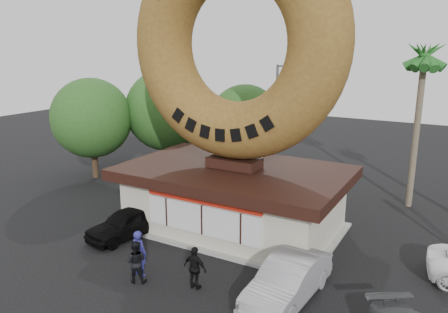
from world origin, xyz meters
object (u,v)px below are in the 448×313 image
giant_donut (235,44)px  person_center (136,262)px  person_left (139,253)px  car_black (127,223)px  donut_shop (234,196)px  person_right (195,268)px  street_lamp (278,115)px  car_silver (288,280)px

giant_donut → person_center: bearing=-97.4°
person_left → car_black: bearing=-39.8°
donut_shop → person_center: bearing=-97.5°
person_center → person_right: bearing=172.9°
street_lamp → giant_donut: bearing=-79.5°
giant_donut → car_silver: size_ratio=2.29×
donut_shop → person_right: bearing=-75.9°
person_right → car_black: 6.11m
street_lamp → person_center: 17.09m
donut_shop → person_left: donut_shop is taller
person_right → car_silver: size_ratio=0.36×
giant_donut → street_lamp: bearing=100.5°
giant_donut → car_silver: (4.90, -4.87, -8.55)m
car_black → street_lamp: bearing=92.7°
donut_shop → person_center: 6.77m
donut_shop → car_silver: (4.90, -4.85, -0.97)m
car_black → giant_donut: bearing=52.9°
person_left → person_right: person_left is taller
person_right → car_silver: person_right is taller
donut_shop → street_lamp: (-1.86, 10.02, 2.72)m
giant_donut → car_silver: bearing=-44.8°
car_black → car_silver: car_silver is taller
donut_shop → giant_donut: bearing=90.0°
donut_shop → person_left: bearing=-100.1°
person_center → car_black: bearing=-68.4°
person_right → person_left: bearing=8.4°
giant_donut → street_lamp: 11.28m
car_black → donut_shop: bearing=52.7°
street_lamp → person_right: bearing=-78.2°
person_center → car_silver: (5.78, 1.80, -0.08)m
donut_shop → street_lamp: bearing=100.5°
person_left → person_center: 0.54m
person_left → car_black: size_ratio=0.47×
giant_donut → person_left: (-1.10, -6.20, -8.36)m
person_right → giant_donut: bearing=-73.7°
person_left → donut_shop: bearing=-98.9°
giant_donut → street_lamp: size_ratio=1.39×
car_black → person_left: bearing=-28.7°
street_lamp → person_right: (3.34, -15.93, -3.60)m
person_left → person_center: bearing=116.7°
person_right → person_center: bearing=19.9°
street_lamp → person_left: (0.76, -16.20, -3.49)m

